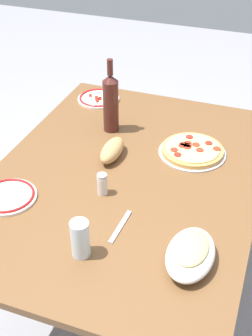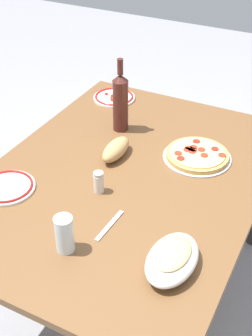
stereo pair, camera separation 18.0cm
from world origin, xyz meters
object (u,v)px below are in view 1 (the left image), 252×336
at_px(wine_bottle, 111,102).
at_px(spice_shaker, 102,184).
at_px(side_plate_near, 99,98).
at_px(bread_loaf, 112,150).
at_px(dining_table, 126,194).
at_px(water_glass, 80,239).
at_px(baked_pasta_dish, 191,253).
at_px(side_plate_far, 8,196).
at_px(pepperoni_pizza, 192,150).

relative_size(wine_bottle, spice_shaker, 3.90).
distance_m(side_plate_near, bread_loaf, 0.53).
bearing_deg(spice_shaker, dining_table, 163.87).
height_order(side_plate_near, bread_loaf, bread_loaf).
xyz_separation_m(water_glass, side_plate_near, (-1.01, -0.36, -0.06)).
height_order(baked_pasta_dish, spice_shaker, spice_shaker).
xyz_separation_m(water_glass, side_plate_far, (-0.16, -0.37, -0.06)).
bearing_deg(baked_pasta_dish, wine_bottle, -141.73).
bearing_deg(bread_loaf, dining_table, 45.78).
distance_m(dining_table, pepperoni_pizza, 0.34).
bearing_deg(water_glass, spice_shaker, -170.22).
distance_m(dining_table, side_plate_far, 0.48).
height_order(wine_bottle, side_plate_near, wine_bottle).
distance_m(wine_bottle, water_glass, 0.78).
bearing_deg(wine_bottle, bread_loaf, 22.50).
height_order(dining_table, spice_shaker, spice_shaker).
xyz_separation_m(dining_table, side_plate_near, (-0.55, -0.35, 0.11)).
distance_m(side_plate_far, bread_loaf, 0.47).
xyz_separation_m(pepperoni_pizza, spice_shaker, (0.38, -0.25, 0.03)).
relative_size(pepperoni_pizza, water_glass, 2.15).
xyz_separation_m(baked_pasta_dish, bread_loaf, (-0.46, -0.44, -0.01)).
bearing_deg(pepperoni_pizza, wine_bottle, -99.41).
distance_m(water_glass, side_plate_far, 0.41).
xyz_separation_m(side_plate_near, spice_shaker, (0.70, 0.31, 0.03)).
height_order(wine_bottle, spice_shaker, wine_bottle).
distance_m(dining_table, baked_pasta_dish, 0.53).
relative_size(dining_table, side_plate_far, 6.53).
xyz_separation_m(side_plate_far, bread_loaf, (-0.38, 0.27, 0.03)).
bearing_deg(water_glass, dining_table, -178.49).
height_order(side_plate_near, spice_shaker, spice_shaker).
relative_size(side_plate_near, side_plate_far, 0.98).
bearing_deg(pepperoni_pizza, baked_pasta_dish, 12.57).
distance_m(water_glass, bread_loaf, 0.56).
xyz_separation_m(side_plate_near, side_plate_far, (0.84, -0.01, -0.00)).
relative_size(wine_bottle, side_plate_far, 1.56).
bearing_deg(pepperoni_pizza, spice_shaker, -33.80).
height_order(pepperoni_pizza, spice_shaker, spice_shaker).
height_order(baked_pasta_dish, bread_loaf, baked_pasta_dish).
distance_m(pepperoni_pizza, water_glass, 0.72).
bearing_deg(side_plate_far, baked_pasta_dish, 83.64).
bearing_deg(water_glass, wine_bottle, -165.62).
height_order(pepperoni_pizza, baked_pasta_dish, baked_pasta_dish).
bearing_deg(spice_shaker, bread_loaf, -167.24).
bearing_deg(side_plate_near, dining_table, 32.37).
relative_size(side_plate_far, spice_shaker, 2.49).
xyz_separation_m(baked_pasta_dish, side_plate_far, (-0.08, -0.71, -0.03)).
distance_m(bread_loaf, spice_shaker, 0.24).
xyz_separation_m(pepperoni_pizza, baked_pasta_dish, (0.61, 0.14, 0.03)).
relative_size(dining_table, pepperoni_pizza, 4.97).
xyz_separation_m(wine_bottle, bread_loaf, (0.21, 0.09, -0.11)).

